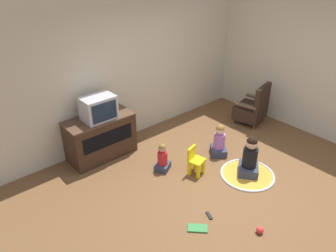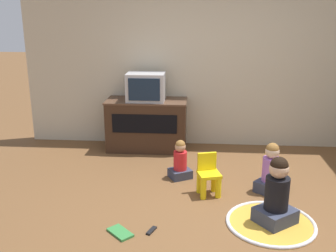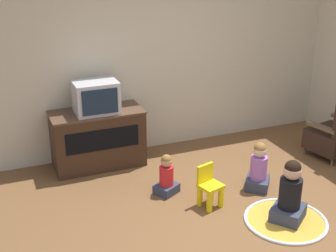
# 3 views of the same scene
# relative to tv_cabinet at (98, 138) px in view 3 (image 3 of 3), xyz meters

# --- Properties ---
(ground_plane) EXTENTS (30.00, 30.00, 0.00)m
(ground_plane) POSITION_rel_tv_cabinet_xyz_m (1.08, -1.89, -0.40)
(ground_plane) COLOR brown
(wall_back) EXTENTS (5.67, 0.12, 2.84)m
(wall_back) POSITION_rel_tv_cabinet_xyz_m (0.92, 0.35, 1.02)
(wall_back) COLOR beige
(wall_back) RESTS_ON ground_plane
(tv_cabinet) EXTENTS (1.20, 0.56, 0.77)m
(tv_cabinet) POSITION_rel_tv_cabinet_xyz_m (0.00, 0.00, 0.00)
(tv_cabinet) COLOR #382316
(tv_cabinet) RESTS_ON ground_plane
(television) EXTENTS (0.55, 0.40, 0.41)m
(television) POSITION_rel_tv_cabinet_xyz_m (-0.00, -0.04, 0.58)
(television) COLOR #B7B7BC
(television) RESTS_ON tv_cabinet
(black_armchair) EXTENTS (0.70, 0.67, 0.89)m
(black_armchair) POSITION_rel_tv_cabinet_xyz_m (3.10, -0.99, -0.06)
(black_armchair) COLOR brown
(black_armchair) RESTS_ON ground_plane
(yellow_kid_chair) EXTENTS (0.30, 0.29, 0.49)m
(yellow_kid_chair) POSITION_rel_tv_cabinet_xyz_m (0.91, -1.48, -0.19)
(yellow_kid_chair) COLOR yellow
(yellow_kid_chair) RESTS_ON ground_plane
(play_mat) EXTENTS (0.90, 0.90, 0.04)m
(play_mat) POSITION_rel_tv_cabinet_xyz_m (1.52, -2.10, -0.39)
(play_mat) COLOR gold
(play_mat) RESTS_ON ground_plane
(child_watching_left) EXTENTS (0.40, 0.41, 0.61)m
(child_watching_left) POSITION_rel_tv_cabinet_xyz_m (1.63, -1.35, -0.13)
(child_watching_left) COLOR #33384C
(child_watching_left) RESTS_ON ground_plane
(child_watching_center) EXTENTS (0.48, 0.47, 0.71)m
(child_watching_center) POSITION_rel_tv_cabinet_xyz_m (1.56, -2.07, -0.09)
(child_watching_center) COLOR #33384C
(child_watching_center) RESTS_ON ground_plane
(child_watching_right) EXTENTS (0.33, 0.32, 0.51)m
(child_watching_right) POSITION_rel_tv_cabinet_xyz_m (0.56, -1.04, -0.18)
(child_watching_right) COLOR #33384C
(child_watching_right) RESTS_ON ground_plane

